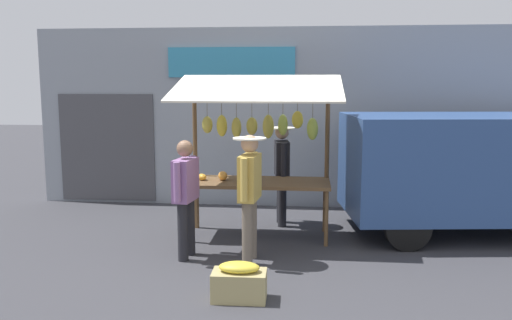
# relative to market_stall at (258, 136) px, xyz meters

# --- Properties ---
(ground_plane) EXTENTS (40.00, 40.00, 0.00)m
(ground_plane) POSITION_rel_market_stall_xyz_m (-0.01, 0.07, -1.56)
(ground_plane) COLOR #38383D
(street_backdrop) EXTENTS (9.00, 0.30, 3.40)m
(street_backdrop) POSITION_rel_market_stall_xyz_m (0.06, -2.13, 0.13)
(street_backdrop) COLOR #8C939E
(street_backdrop) RESTS_ON ground
(market_stall) EXTENTS (2.50, 1.46, 2.50)m
(market_stall) POSITION_rel_market_stall_xyz_m (0.00, 0.00, 0.00)
(market_stall) COLOR brown
(market_stall) RESTS_ON ground
(vendor_with_sunhat) EXTENTS (0.43, 0.71, 1.68)m
(vendor_with_sunhat) POSITION_rel_market_stall_xyz_m (-0.34, -0.68, -0.57)
(vendor_with_sunhat) COLOR #232328
(vendor_with_sunhat) RESTS_ON ground
(shopper_in_striped_shirt) EXTENTS (0.28, 0.69, 1.62)m
(shopper_in_striped_shirt) POSITION_rel_market_stall_xyz_m (0.87, 1.16, -0.63)
(shopper_in_striped_shirt) COLOR #232328
(shopper_in_striped_shirt) RESTS_ON ground
(shopper_with_ponytail) EXTENTS (0.44, 0.72, 1.71)m
(shopper_with_ponytail) POSITION_rel_market_stall_xyz_m (-0.01, 1.22, -0.55)
(shopper_with_ponytail) COLOR #726656
(shopper_with_ponytail) RESTS_ON ground
(parked_van) EXTENTS (4.59, 2.37, 1.88)m
(parked_van) POSITION_rel_market_stall_xyz_m (-3.43, -0.45, -0.44)
(parked_van) COLOR #2D4C84
(parked_van) RESTS_ON ground
(produce_crate_near) EXTENTS (0.60, 0.36, 0.43)m
(produce_crate_near) POSITION_rel_market_stall_xyz_m (-0.03, 2.50, -1.36)
(produce_crate_near) COLOR tan
(produce_crate_near) RESTS_ON ground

